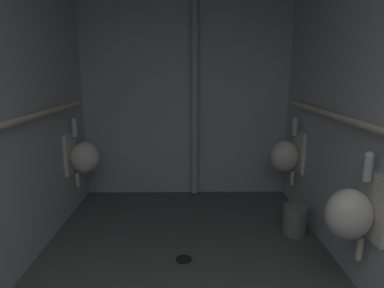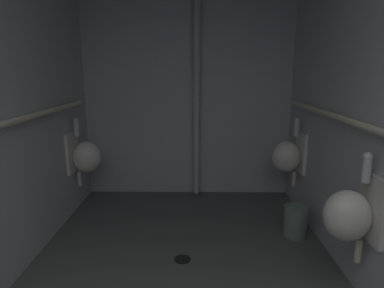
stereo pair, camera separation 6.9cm
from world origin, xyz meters
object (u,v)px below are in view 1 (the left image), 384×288
Objects in this scene: urinal_left_mid at (83,157)px; urinal_right_mid at (352,212)px; urinal_right_far at (287,155)px; floor_drain at (184,259)px; standpipe_back_wall at (195,85)px; waste_bin at (295,220)px.

urinal_right_mid is at bearing -33.22° from urinal_left_mid.
floor_drain is at bearing -138.02° from urinal_right_far.
urinal_right_mid is 1.00× the size of urinal_right_far.
urinal_right_mid is 2.30m from standpipe_back_wall.
waste_bin is at bearing -48.32° from standpipe_back_wall.
standpipe_back_wall is at bearing 85.45° from floor_drain.
urinal_right_far is 0.76m from waste_bin.
standpipe_back_wall is at bearing 117.14° from urinal_right_mid.
urinal_right_far is 5.39× the size of floor_drain.
urinal_left_mid is 2.26m from waste_bin.
urinal_right_mid is 0.28× the size of standpipe_back_wall.
urinal_left_mid is 2.63m from urinal_right_mid.
urinal_left_mid is 2.20m from urinal_right_far.
floor_drain is at bearing -94.55° from standpipe_back_wall.
floor_drain is (1.09, -0.97, -0.63)m from urinal_left_mid.
urinal_left_mid is at bearing 165.62° from waste_bin.
urinal_right_mid is 1.02m from waste_bin.
standpipe_back_wall reaches higher than urinal_right_mid.
waste_bin is (-0.06, -0.58, -0.48)m from urinal_right_far.
standpipe_back_wall is 1.86m from waste_bin.
urinal_right_mid reaches higher than floor_drain.
waste_bin is at bearing 21.93° from floor_drain.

